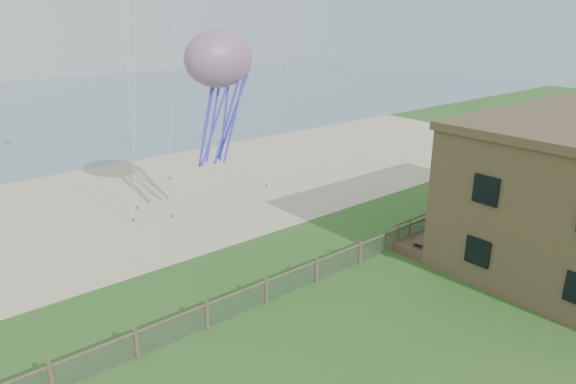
% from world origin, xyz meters
% --- Properties ---
extents(ground, '(160.00, 160.00, 0.00)m').
position_xyz_m(ground, '(0.00, 0.00, 0.00)').
color(ground, '#285A1F').
rests_on(ground, ground).
extents(sand_beach, '(72.00, 20.00, 0.02)m').
position_xyz_m(sand_beach, '(0.00, 22.00, 0.00)').
color(sand_beach, '#C1AD8B').
rests_on(sand_beach, ground).
extents(ocean, '(160.00, 68.00, 0.02)m').
position_xyz_m(ocean, '(0.00, 66.00, 0.00)').
color(ocean, slate).
rests_on(ocean, ground).
extents(chainlink_fence, '(36.20, 0.20, 1.25)m').
position_xyz_m(chainlink_fence, '(0.00, 6.00, 0.55)').
color(chainlink_fence, '#4D392B').
rests_on(chainlink_fence, ground).
extents(motel_deck, '(15.00, 2.00, 0.50)m').
position_xyz_m(motel_deck, '(13.00, 5.00, 0.25)').
color(motel_deck, brown).
rests_on(motel_deck, ground).
extents(picnic_table, '(1.87, 1.52, 0.72)m').
position_xyz_m(picnic_table, '(6.82, 4.86, 0.36)').
color(picnic_table, brown).
rests_on(picnic_table, ground).
extents(octopus_kite, '(4.01, 2.99, 7.82)m').
position_xyz_m(octopus_kite, '(0.55, 14.76, 7.80)').
color(octopus_kite, '#F45826').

